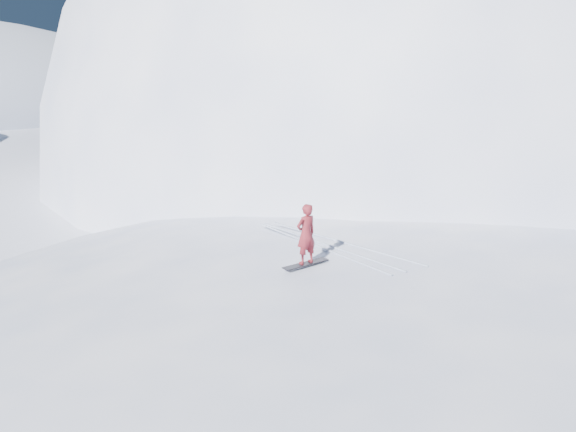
% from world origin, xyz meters
% --- Properties ---
extents(ground, '(400.00, 400.00, 0.00)m').
position_xyz_m(ground, '(0.00, 0.00, 0.00)').
color(ground, white).
rests_on(ground, ground).
extents(near_ridge, '(36.00, 28.00, 4.80)m').
position_xyz_m(near_ridge, '(1.00, 3.00, 0.00)').
color(near_ridge, white).
rests_on(near_ridge, ground).
extents(summit_peak, '(60.00, 56.00, 56.00)m').
position_xyz_m(summit_peak, '(22.00, 26.00, 0.00)').
color(summit_peak, white).
rests_on(summit_peak, ground).
extents(peak_shoulder, '(28.00, 24.00, 18.00)m').
position_xyz_m(peak_shoulder, '(10.00, 20.00, 0.00)').
color(peak_shoulder, white).
rests_on(peak_shoulder, ground).
extents(wind_bumps, '(16.00, 14.40, 1.00)m').
position_xyz_m(wind_bumps, '(-0.56, 2.12, 0.00)').
color(wind_bumps, white).
rests_on(wind_bumps, ground).
extents(snowboard, '(1.43, 0.46, 0.02)m').
position_xyz_m(snowboard, '(-3.23, 3.33, 2.41)').
color(snowboard, black).
rests_on(snowboard, near_ridge).
extents(snowboarder, '(0.64, 0.47, 1.63)m').
position_xyz_m(snowboarder, '(-3.23, 3.33, 3.24)').
color(snowboarder, maroon).
rests_on(snowboarder, snowboard).
extents(board_tracks, '(2.15, 5.95, 0.04)m').
position_xyz_m(board_tracks, '(-1.75, 4.53, 2.42)').
color(board_tracks, silver).
rests_on(board_tracks, ground).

